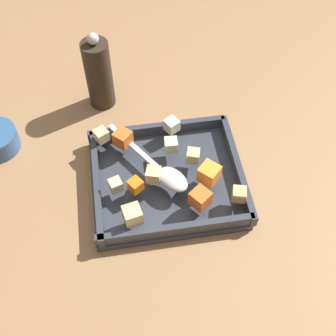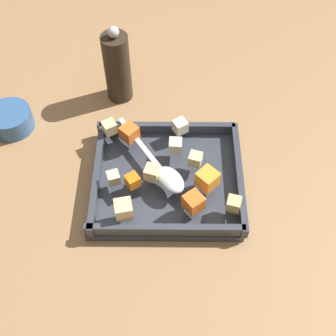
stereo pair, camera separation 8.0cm
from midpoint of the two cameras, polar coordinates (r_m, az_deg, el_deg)
The scene contains 16 objects.
ground_plane at distance 0.88m, azimuth -2.89°, elevation -2.28°, with size 4.00×4.00×0.00m, color #936D47.
baking_dish at distance 0.87m, azimuth -2.63°, elevation -1.66°, with size 0.28×0.25×0.04m.
carrot_chunk_corner_nw at distance 0.82m, azimuth -6.96°, elevation -2.38°, with size 0.02×0.02×0.02m, color orange.
carrot_chunk_far_right at distance 0.89m, azimuth -8.39°, elevation 3.64°, with size 0.03×0.03×0.03m, color orange.
carrot_chunk_corner_se at distance 0.80m, azimuth 1.26°, elevation -4.06°, with size 0.03×0.03×0.03m, color orange.
carrot_chunk_near_right at distance 0.82m, azimuth 2.51°, elevation -0.89°, with size 0.03×0.03×0.03m, color orange.
potato_chunk_center at distance 0.83m, azimuth -4.64°, elevation -1.03°, with size 0.03×0.03×0.03m, color #E0CC89.
potato_chunk_mid_left at distance 0.85m, azimuth 0.56°, elevation 1.42°, with size 0.02×0.02×0.02m, color #E0CC89.
potato_chunk_mid_right at distance 0.87m, azimuth -2.25°, elevation 2.80°, with size 0.02×0.02×0.02m, color beige.
potato_chunk_under_handle at distance 0.83m, azimuth -9.47°, elevation -2.33°, with size 0.02×0.02×0.02m, color beige.
potato_chunk_corner_sw at distance 0.79m, azimuth -7.50°, elevation -6.13°, with size 0.03×0.03×0.03m, color #E0CC89.
potato_chunk_back_center at distance 0.81m, azimuth 6.27°, elevation -3.54°, with size 0.02×0.02×0.02m, color tan.
potato_chunk_far_left at distance 0.90m, azimuth -11.03°, elevation 3.97°, with size 0.02×0.02×0.02m, color #E0CC89.
potato_chunk_heap_side at distance 0.90m, azimuth -2.07°, elevation 5.32°, with size 0.03×0.03×0.03m, color beige.
serving_spoon at distance 0.83m, azimuth -2.76°, elevation -1.09°, with size 0.14×0.20×0.02m.
pepper_mill at distance 0.98m, azimuth -11.21°, elevation 11.57°, with size 0.06×0.06×0.19m.
Camera 1 is at (0.07, 0.48, 0.73)m, focal length 47.81 mm.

